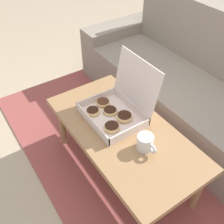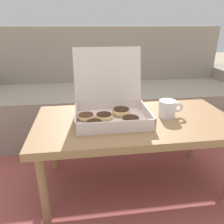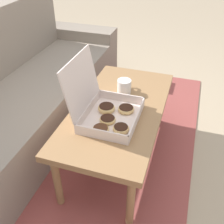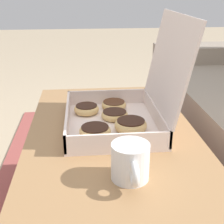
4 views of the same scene
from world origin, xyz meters
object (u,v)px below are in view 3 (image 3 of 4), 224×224
pastry_box (106,110)px  coffee_mug (124,86)px  couch (11,102)px  coffee_table (119,113)px

pastry_box → coffee_mug: (0.32, -0.02, -0.02)m
pastry_box → couch: bearing=80.5°
coffee_table → coffee_mug: 0.21m
coffee_table → couch: bearing=90.0°
coffee_table → pastry_box: 0.18m
couch → coffee_mug: 0.87m
couch → pastry_box: couch is taller
pastry_box → coffee_mug: pastry_box is taller
couch → coffee_table: (0.00, -0.84, 0.09)m
coffee_table → coffee_mug: bearing=5.4°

